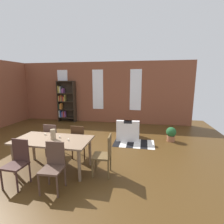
{
  "coord_description": "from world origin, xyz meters",
  "views": [
    {
      "loc": [
        2.34,
        -4.09,
        2.16
      ],
      "look_at": [
        1.22,
        1.68,
        1.03
      ],
      "focal_mm": 27.05,
      "sensor_mm": 36.0,
      "label": 1
    }
  ],
  "objects_px": {
    "dining_chair_near_left": "(18,161)",
    "dining_chair_head_right": "(105,154)",
    "dining_chair_far_right": "(80,141)",
    "dining_chair_far_left": "(53,139)",
    "potted_plant_by_shelf": "(49,139)",
    "vase_on_table": "(53,134)",
    "dining_chair_near_right": "(53,165)",
    "armchair_white": "(128,131)",
    "bookshelf_tall": "(65,102)",
    "dining_table": "(53,143)",
    "potted_plant_corner": "(171,134)"
  },
  "relations": [
    {
      "from": "vase_on_table",
      "to": "bookshelf_tall",
      "type": "xyz_separation_m",
      "value": [
        -1.95,
        4.62,
        0.16
      ]
    },
    {
      "from": "dining_table",
      "to": "bookshelf_tall",
      "type": "distance_m",
      "value": 5.02
    },
    {
      "from": "dining_table",
      "to": "vase_on_table",
      "type": "xyz_separation_m",
      "value": [
        0.03,
        -0.0,
        0.21
      ]
    },
    {
      "from": "dining_table",
      "to": "dining_chair_near_left",
      "type": "relative_size",
      "value": 1.9
    },
    {
      "from": "dining_chair_near_left",
      "to": "bookshelf_tall",
      "type": "xyz_separation_m",
      "value": [
        -1.52,
        5.31,
        0.54
      ]
    },
    {
      "from": "dining_chair_near_left",
      "to": "potted_plant_by_shelf",
      "type": "bearing_deg",
      "value": 104.94
    },
    {
      "from": "vase_on_table",
      "to": "bookshelf_tall",
      "type": "bearing_deg",
      "value": 112.88
    },
    {
      "from": "bookshelf_tall",
      "to": "armchair_white",
      "type": "xyz_separation_m",
      "value": [
        3.48,
        -2.1,
        -0.77
      ]
    },
    {
      "from": "dining_chair_near_right",
      "to": "dining_chair_near_left",
      "type": "height_order",
      "value": "same"
    },
    {
      "from": "dining_chair_near_left",
      "to": "bookshelf_tall",
      "type": "distance_m",
      "value": 5.55
    },
    {
      "from": "dining_chair_near_right",
      "to": "potted_plant_by_shelf",
      "type": "height_order",
      "value": "dining_chair_near_right"
    },
    {
      "from": "dining_chair_far_left",
      "to": "bookshelf_tall",
      "type": "bearing_deg",
      "value": 111.09
    },
    {
      "from": "dining_table",
      "to": "armchair_white",
      "type": "distance_m",
      "value": 2.99
    },
    {
      "from": "vase_on_table",
      "to": "potted_plant_by_shelf",
      "type": "relative_size",
      "value": 0.55
    },
    {
      "from": "dining_chair_near_left",
      "to": "armchair_white",
      "type": "bearing_deg",
      "value": 58.56
    },
    {
      "from": "dining_chair_near_right",
      "to": "dining_chair_far_left",
      "type": "xyz_separation_m",
      "value": [
        -0.81,
        1.38,
        0.0
      ]
    },
    {
      "from": "dining_table",
      "to": "dining_chair_far_left",
      "type": "relative_size",
      "value": 1.9
    },
    {
      "from": "armchair_white",
      "to": "dining_table",
      "type": "bearing_deg",
      "value": -121.72
    },
    {
      "from": "dining_chair_near_left",
      "to": "dining_chair_far_left",
      "type": "distance_m",
      "value": 1.38
    },
    {
      "from": "potted_plant_by_shelf",
      "to": "dining_chair_near_left",
      "type": "bearing_deg",
      "value": -75.06
    },
    {
      "from": "dining_chair_far_right",
      "to": "potted_plant_by_shelf",
      "type": "xyz_separation_m",
      "value": [
        -1.33,
        0.61,
        -0.26
      ]
    },
    {
      "from": "armchair_white",
      "to": "potted_plant_corner",
      "type": "bearing_deg",
      "value": 1.35
    },
    {
      "from": "potted_plant_corner",
      "to": "dining_chair_near_right",
      "type": "bearing_deg",
      "value": -129.59
    },
    {
      "from": "dining_chair_far_right",
      "to": "dining_chair_far_left",
      "type": "relative_size",
      "value": 1.0
    },
    {
      "from": "dining_chair_far_left",
      "to": "vase_on_table",
      "type": "bearing_deg",
      "value": -57.81
    },
    {
      "from": "dining_chair_near_right",
      "to": "dining_chair_head_right",
      "type": "bearing_deg",
      "value": 38.38
    },
    {
      "from": "dining_chair_head_right",
      "to": "dining_chair_far_right",
      "type": "relative_size",
      "value": 1.0
    },
    {
      "from": "dining_table",
      "to": "dining_chair_head_right",
      "type": "xyz_separation_m",
      "value": [
        1.28,
        0.0,
        -0.17
      ]
    },
    {
      "from": "dining_chair_head_right",
      "to": "potted_plant_corner",
      "type": "bearing_deg",
      "value": 54.67
    },
    {
      "from": "dining_table",
      "to": "vase_on_table",
      "type": "height_order",
      "value": "vase_on_table"
    },
    {
      "from": "dining_chair_head_right",
      "to": "dining_chair_far_left",
      "type": "bearing_deg",
      "value": 157.91
    },
    {
      "from": "dining_chair_head_right",
      "to": "dining_chair_near_right",
      "type": "xyz_separation_m",
      "value": [
        -0.87,
        -0.69,
        0.0
      ]
    },
    {
      "from": "dining_table",
      "to": "potted_plant_by_shelf",
      "type": "distance_m",
      "value": 1.66
    },
    {
      "from": "dining_chair_head_right",
      "to": "potted_plant_by_shelf",
      "type": "bearing_deg",
      "value": 149.58
    },
    {
      "from": "dining_chair_near_left",
      "to": "dining_chair_far_left",
      "type": "relative_size",
      "value": 1.0
    },
    {
      "from": "dining_chair_far_left",
      "to": "potted_plant_by_shelf",
      "type": "xyz_separation_m",
      "value": [
        -0.53,
        0.61,
        -0.26
      ]
    },
    {
      "from": "dining_chair_near_left",
      "to": "dining_chair_head_right",
      "type": "bearing_deg",
      "value": 22.4
    },
    {
      "from": "dining_chair_near_right",
      "to": "armchair_white",
      "type": "distance_m",
      "value": 3.42
    },
    {
      "from": "dining_chair_head_right",
      "to": "dining_chair_far_left",
      "type": "height_order",
      "value": "same"
    },
    {
      "from": "vase_on_table",
      "to": "dining_chair_far_left",
      "type": "bearing_deg",
      "value": 122.19
    },
    {
      "from": "dining_chair_head_right",
      "to": "potted_plant_by_shelf",
      "type": "distance_m",
      "value": 2.58
    },
    {
      "from": "dining_chair_far_right",
      "to": "dining_chair_far_left",
      "type": "bearing_deg",
      "value": -179.98
    },
    {
      "from": "dining_chair_head_right",
      "to": "dining_chair_near_right",
      "type": "bearing_deg",
      "value": -141.62
    },
    {
      "from": "vase_on_table",
      "to": "potted_plant_by_shelf",
      "type": "xyz_separation_m",
      "value": [
        -0.96,
        1.3,
        -0.64
      ]
    },
    {
      "from": "dining_chair_far_left",
      "to": "potted_plant_corner",
      "type": "distance_m",
      "value": 3.97
    },
    {
      "from": "dining_chair_far_right",
      "to": "dining_chair_near_left",
      "type": "relative_size",
      "value": 1.0
    },
    {
      "from": "dining_table",
      "to": "dining_chair_near_left",
      "type": "height_order",
      "value": "dining_chair_near_left"
    },
    {
      "from": "dining_table",
      "to": "dining_chair_far_left",
      "type": "distance_m",
      "value": 0.82
    },
    {
      "from": "potted_plant_by_shelf",
      "to": "bookshelf_tall",
      "type": "bearing_deg",
      "value": 106.61
    },
    {
      "from": "dining_chair_near_left",
      "to": "dining_chair_near_right",
      "type": "bearing_deg",
      "value": -0.0
    }
  ]
}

